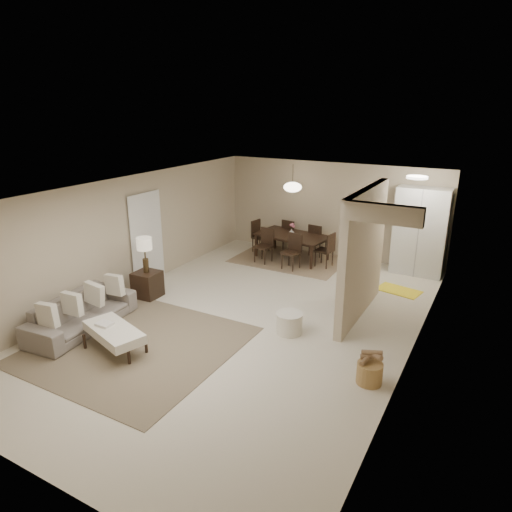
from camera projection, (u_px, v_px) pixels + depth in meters
The scene contains 22 objects.
floor at pixel (247, 319), 8.76m from camera, with size 9.00×9.00×0.00m, color beige.
ceiling at pixel (246, 190), 7.96m from camera, with size 9.00×9.00×0.00m, color white.
back_wall at pixel (332, 210), 12.10m from camera, with size 6.00×6.00×0.00m, color #BBAB8D.
left_wall at pixel (125, 236), 9.74m from camera, with size 9.00×9.00×0.00m, color #BBAB8D.
right_wall at pixel (416, 288), 6.99m from camera, with size 9.00×9.00×0.00m, color #BBAB8D.
partition at pixel (363, 254), 8.57m from camera, with size 0.15×2.50×2.50m, color #BBAB8D.
doorway at pixel (146, 239), 10.29m from camera, with size 0.04×0.90×2.04m, color black.
pantry_cabinet at pixel (420, 232), 10.79m from camera, with size 1.20×0.55×2.10m, color silver.
flush_light at pixel (417, 177), 9.58m from camera, with size 0.44×0.44×0.05m, color white.
living_rug at pixel (137, 345), 7.80m from camera, with size 3.20×3.20×0.01m, color brown.
sofa at pixel (82, 313), 8.30m from camera, with size 0.83×2.12×0.62m, color slate.
ottoman_bench at pixel (114, 332), 7.53m from camera, with size 1.31×0.89×0.43m.
side_table at pixel (147, 284), 9.70m from camera, with size 0.51×0.51×0.56m, color black.
table_lamp at pixel (144, 247), 9.43m from camera, with size 0.32×0.32×0.76m.
round_pouf at pixel (289, 323), 8.19m from camera, with size 0.49×0.49×0.38m, color beige.
wicker_basket at pixel (370, 373), 6.72m from camera, with size 0.38×0.38×0.33m, color olive.
dining_rug at pixel (291, 259), 12.15m from camera, with size 2.80×2.10×0.01m, color #856D53.
dining_table at pixel (291, 247), 12.05m from camera, with size 1.89×1.05×0.66m, color black.
dining_chairs at pixel (291, 243), 12.01m from camera, with size 2.41×1.88×0.89m.
vase at pixel (291, 232), 11.92m from camera, with size 0.15×0.15×0.15m, color white.
yellow_mat at pixel (399, 290), 10.08m from camera, with size 0.92×0.56×0.01m, color yellow.
pendant_light at pixel (293, 187), 11.54m from camera, with size 0.46×0.46×0.71m.
Camera 1 is at (3.97, -6.85, 3.94)m, focal length 32.00 mm.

